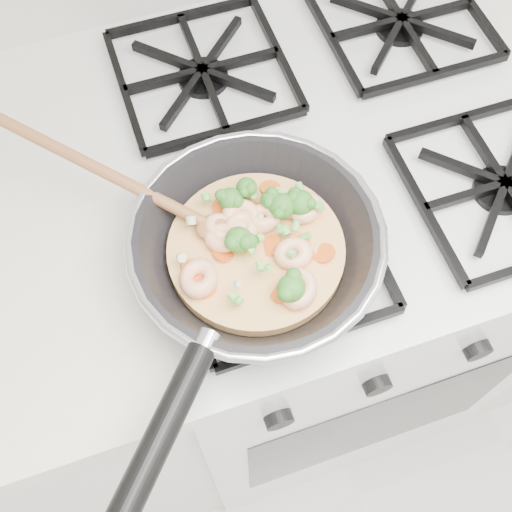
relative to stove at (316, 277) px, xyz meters
name	(u,v)px	position (x,y,z in m)	size (l,w,h in m)	color
stove	(316,277)	(0.00, 0.00, 0.00)	(0.60, 0.60, 0.92)	silver
skillet	(253,247)	(-0.18, -0.15, 0.50)	(0.39, 0.48, 0.10)	black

